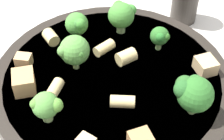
% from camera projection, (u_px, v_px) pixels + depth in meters
% --- Properties ---
extents(ground_plane, '(2.00, 2.00, 0.00)m').
position_uv_depth(ground_plane, '(112.00, 99.00, 0.46)').
color(ground_plane, beige).
extents(pasta_bowl, '(0.28, 0.28, 0.04)m').
position_uv_depth(pasta_bowl, '(112.00, 86.00, 0.45)').
color(pasta_bowl, '#28231E').
rests_on(pasta_bowl, ground_plane).
extents(broccoli_floret_0, '(0.03, 0.03, 0.04)m').
position_uv_depth(broccoli_floret_0, '(46.00, 106.00, 0.38)').
color(broccoli_floret_0, '#93B766').
rests_on(broccoli_floret_0, pasta_bowl).
extents(broccoli_floret_1, '(0.04, 0.04, 0.05)m').
position_uv_depth(broccoli_floret_1, '(193.00, 93.00, 0.38)').
color(broccoli_floret_1, '#93B766').
rests_on(broccoli_floret_1, pasta_bowl).
extents(broccoli_floret_2, '(0.02, 0.02, 0.03)m').
position_uv_depth(broccoli_floret_2, '(160.00, 37.00, 0.46)').
color(broccoli_floret_2, '#84AD60').
rests_on(broccoli_floret_2, pasta_bowl).
extents(broccoli_floret_3, '(0.03, 0.03, 0.04)m').
position_uv_depth(broccoli_floret_3, '(77.00, 24.00, 0.47)').
color(broccoli_floret_3, '#9EC175').
rests_on(broccoli_floret_3, pasta_bowl).
extents(broccoli_floret_4, '(0.04, 0.04, 0.04)m').
position_uv_depth(broccoli_floret_4, '(74.00, 51.00, 0.43)').
color(broccoli_floret_4, '#93B766').
rests_on(broccoli_floret_4, pasta_bowl).
extents(broccoli_floret_5, '(0.03, 0.04, 0.04)m').
position_uv_depth(broccoli_floret_5, '(122.00, 15.00, 0.48)').
color(broccoli_floret_5, '#9EC175').
rests_on(broccoli_floret_5, pasta_bowl).
extents(rigatoni_0, '(0.02, 0.03, 0.02)m').
position_uv_depth(rigatoni_0, '(126.00, 57.00, 0.45)').
color(rigatoni_0, '#E0C67F').
rests_on(rigatoni_0, pasta_bowl).
extents(rigatoni_1, '(0.03, 0.03, 0.01)m').
position_uv_depth(rigatoni_1, '(123.00, 102.00, 0.40)').
color(rigatoni_1, '#E0C67F').
rests_on(rigatoni_1, pasta_bowl).
extents(rigatoni_2, '(0.02, 0.03, 0.01)m').
position_uv_depth(rigatoni_2, '(55.00, 88.00, 0.41)').
color(rigatoni_2, '#E0C67F').
rests_on(rigatoni_2, pasta_bowl).
extents(rigatoni_3, '(0.02, 0.03, 0.01)m').
position_uv_depth(rigatoni_3, '(104.00, 48.00, 0.46)').
color(rigatoni_3, '#E0C67F').
rests_on(rigatoni_3, pasta_bowl).
extents(rigatoni_4, '(0.02, 0.02, 0.02)m').
position_uv_depth(rigatoni_4, '(51.00, 37.00, 0.48)').
color(rigatoni_4, '#E0C67F').
rests_on(rigatoni_4, pasta_bowl).
extents(chicken_chunk_0, '(0.03, 0.03, 0.02)m').
position_uv_depth(chicken_chunk_0, '(206.00, 66.00, 0.44)').
color(chicken_chunk_0, tan).
rests_on(chicken_chunk_0, pasta_bowl).
extents(chicken_chunk_2, '(0.02, 0.02, 0.01)m').
position_uv_depth(chicken_chunk_2, '(24.00, 60.00, 0.45)').
color(chicken_chunk_2, tan).
rests_on(chicken_chunk_2, pasta_bowl).
extents(chicken_chunk_3, '(0.04, 0.04, 0.02)m').
position_uv_depth(chicken_chunk_3, '(24.00, 82.00, 0.41)').
color(chicken_chunk_3, tan).
rests_on(chicken_chunk_3, pasta_bowl).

